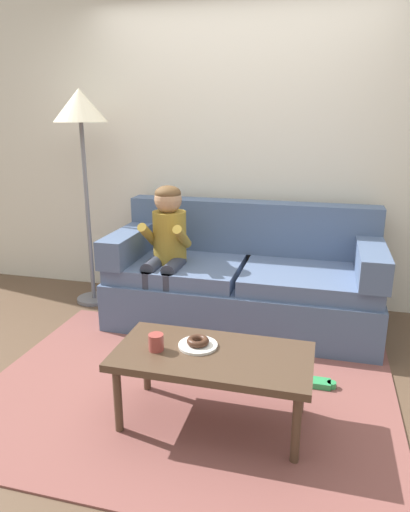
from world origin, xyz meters
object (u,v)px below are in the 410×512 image
object	(u,v)px
couch	(244,281)
person_child	(166,243)
toy_controller	(317,384)
floor_lamp	(81,120)
donut	(198,341)
coffee_table	(212,361)
mug	(156,342)

from	to	relation	value
couch	person_child	distance (m)	0.69
person_child	toy_controller	xyz separation A→B (m)	(1.18, -0.64, -0.65)
person_child	floor_lamp	distance (m)	1.24
donut	toy_controller	distance (m)	0.89
couch	person_child	world-z (taller)	person_child
couch	toy_controller	bearing A→B (deg)	-54.01
donut	couch	bearing A→B (deg)	89.01
donut	floor_lamp	size ratio (longest dim) A/B	0.07
person_child	toy_controller	size ratio (longest dim) A/B	4.87
couch	floor_lamp	distance (m)	1.85
person_child	toy_controller	distance (m)	1.49
coffee_table	donut	bearing A→B (deg)	151.94
donut	toy_controller	world-z (taller)	donut
coffee_table	donut	size ratio (longest dim) A/B	8.58
coffee_table	mug	world-z (taller)	mug
person_child	mug	world-z (taller)	person_child
couch	mug	world-z (taller)	couch
coffee_table	person_child	bearing A→B (deg)	119.50
couch	toy_controller	world-z (taller)	couch
person_child	floor_lamp	size ratio (longest dim) A/B	0.61
coffee_table	mug	size ratio (longest dim) A/B	11.43
mug	couch	bearing A→B (deg)	80.80
coffee_table	mug	xyz separation A→B (m)	(-0.29, -0.04, 0.09)
mug	donut	bearing A→B (deg)	24.67
person_child	mug	size ratio (longest dim) A/B	12.24
donut	floor_lamp	world-z (taller)	floor_lamp
coffee_table	person_child	world-z (taller)	person_child
couch	donut	xyz separation A→B (m)	(-0.02, -1.29, 0.11)
donut	mug	bearing A→B (deg)	-155.33
coffee_table	toy_controller	bearing A→B (deg)	42.07
coffee_table	floor_lamp	distance (m)	2.35
donut	mug	distance (m)	0.22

